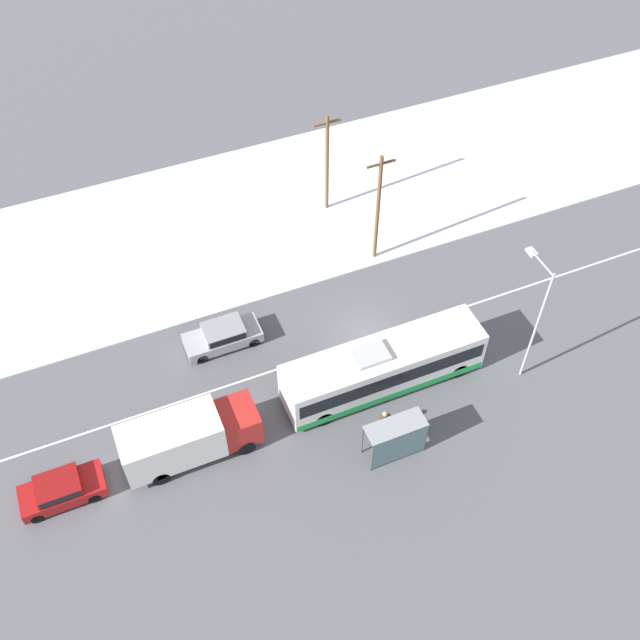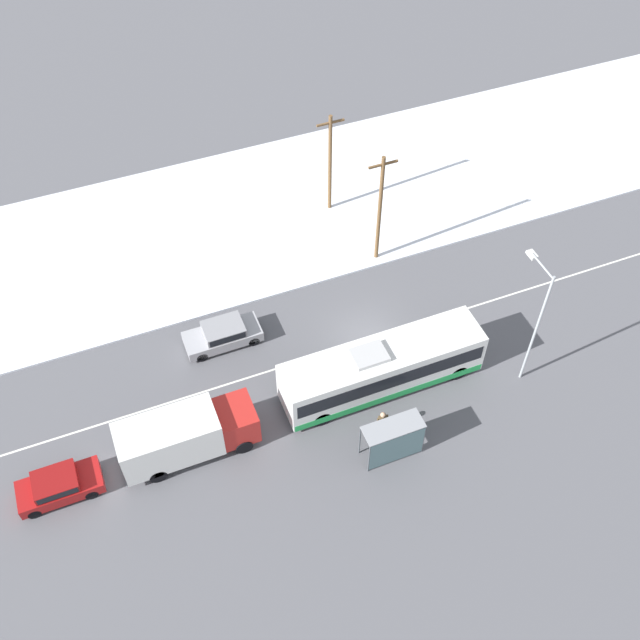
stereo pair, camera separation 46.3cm
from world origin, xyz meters
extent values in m
plane|color=#56565B|center=(0.00, 0.00, 0.00)|extent=(120.00, 120.00, 0.00)
cube|color=silver|center=(0.00, 12.38, 0.06)|extent=(80.00, 14.39, 0.12)
cube|color=silver|center=(0.00, 0.00, 0.00)|extent=(60.00, 0.12, 0.00)
cube|color=white|center=(-0.69, -3.11, 1.58)|extent=(11.00, 2.55, 2.60)
cube|color=black|center=(-0.69, -3.11, 1.89)|extent=(10.56, 2.57, 0.99)
cube|color=green|center=(-0.69, -3.11, 0.51)|extent=(10.89, 2.57, 0.47)
cube|color=#B2B2B2|center=(-1.51, -3.11, 3.00)|extent=(1.80, 1.40, 0.24)
cylinder|color=black|center=(3.41, -4.25, 0.50)|extent=(1.00, 0.28, 1.00)
cylinder|color=black|center=(3.41, -1.98, 0.50)|extent=(1.00, 0.28, 1.00)
cylinder|color=black|center=(-4.59, -4.25, 0.50)|extent=(1.00, 0.28, 1.00)
cylinder|color=black|center=(-4.59, -1.98, 0.50)|extent=(1.00, 0.28, 1.00)
cube|color=silver|center=(-12.28, -3.29, 1.67)|extent=(4.96, 2.30, 2.35)
cube|color=red|center=(-8.85, -3.29, 1.41)|extent=(1.90, 2.19, 1.84)
cube|color=black|center=(-7.92, -3.29, 1.78)|extent=(0.06, 1.96, 0.81)
cylinder|color=black|center=(-8.85, -4.31, 0.45)|extent=(0.90, 0.26, 0.90)
cylinder|color=black|center=(-8.85, -2.27, 0.45)|extent=(0.90, 0.26, 0.90)
cylinder|color=black|center=(-13.27, -4.31, 0.45)|extent=(0.90, 0.26, 0.90)
cylinder|color=black|center=(-13.27, -2.27, 0.45)|extent=(0.90, 0.26, 0.90)
cube|color=#9E9EA3|center=(-7.77, 2.89, 0.55)|extent=(4.33, 1.80, 0.65)
cube|color=gray|center=(-7.66, 2.89, 1.15)|extent=(2.25, 1.66, 0.55)
cube|color=black|center=(-7.66, 2.89, 1.16)|extent=(2.07, 1.69, 0.44)
cylinder|color=black|center=(-9.23, 2.10, 0.32)|extent=(0.64, 0.22, 0.64)
cylinder|color=black|center=(-9.23, 3.68, 0.32)|extent=(0.64, 0.22, 0.64)
cylinder|color=black|center=(-6.21, 2.10, 0.32)|extent=(0.64, 0.22, 0.64)
cylinder|color=black|center=(-6.21, 3.68, 0.32)|extent=(0.64, 0.22, 0.64)
cube|color=maroon|center=(-17.82, -3.23, 0.56)|extent=(4.01, 1.80, 0.67)
cube|color=maroon|center=(-17.92, -3.23, 1.15)|extent=(2.09, 1.66, 0.51)
cube|color=black|center=(-17.92, -3.23, 1.16)|extent=(1.92, 1.69, 0.41)
cylinder|color=black|center=(-16.51, -4.02, 0.32)|extent=(0.64, 0.22, 0.64)
cylinder|color=black|center=(-16.51, -2.44, 0.32)|extent=(0.64, 0.22, 0.64)
cylinder|color=black|center=(-19.22, -4.02, 0.32)|extent=(0.64, 0.22, 0.64)
cylinder|color=black|center=(-19.22, -2.44, 0.32)|extent=(0.64, 0.22, 0.64)
cylinder|color=#23232D|center=(-2.04, -5.87, 0.40)|extent=(0.12, 0.12, 0.80)
cylinder|color=#23232D|center=(-1.80, -5.87, 0.40)|extent=(0.12, 0.12, 0.80)
cube|color=brown|center=(-1.92, -5.87, 1.13)|extent=(0.42, 0.23, 0.66)
sphere|color=tan|center=(-1.92, -5.87, 1.60)|extent=(0.28, 0.28, 0.28)
cylinder|color=brown|center=(-2.18, -5.87, 1.09)|extent=(0.10, 0.10, 0.63)
cylinder|color=brown|center=(-1.66, -5.87, 1.09)|extent=(0.10, 0.10, 0.63)
cube|color=gray|center=(-2.01, -7.13, 2.37)|extent=(3.05, 1.20, 0.06)
cube|color=slate|center=(-2.01, -7.71, 1.20)|extent=(2.92, 0.04, 2.16)
cylinder|color=#474C51|center=(-3.49, -6.57, 1.17)|extent=(0.08, 0.08, 2.34)
cylinder|color=#474C51|center=(-0.52, -6.57, 1.17)|extent=(0.08, 0.08, 2.34)
cylinder|color=#474C51|center=(-3.49, -7.69, 1.17)|extent=(0.08, 0.08, 2.34)
cylinder|color=#474C51|center=(-0.52, -7.69, 1.17)|extent=(0.08, 0.08, 2.34)
cylinder|color=#9EA3A8|center=(6.67, -5.48, 3.97)|extent=(0.14, 0.14, 7.93)
cylinder|color=#9EA3A8|center=(6.67, -4.57, 7.78)|extent=(0.10, 1.83, 0.10)
cube|color=silver|center=(6.67, -3.65, 7.71)|extent=(0.36, 0.60, 0.16)
cylinder|color=brown|center=(3.16, 5.89, 3.90)|extent=(0.24, 0.24, 7.79)
cube|color=brown|center=(3.16, 5.89, 7.29)|extent=(1.80, 0.12, 0.12)
cylinder|color=brown|center=(2.22, 11.32, 3.63)|extent=(0.24, 0.24, 7.27)
cube|color=brown|center=(2.22, 11.32, 6.77)|extent=(1.80, 0.12, 0.12)
camera|label=1|loc=(-13.00, -23.80, 33.30)|focal=42.00mm
camera|label=2|loc=(-12.57, -23.97, 33.30)|focal=42.00mm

